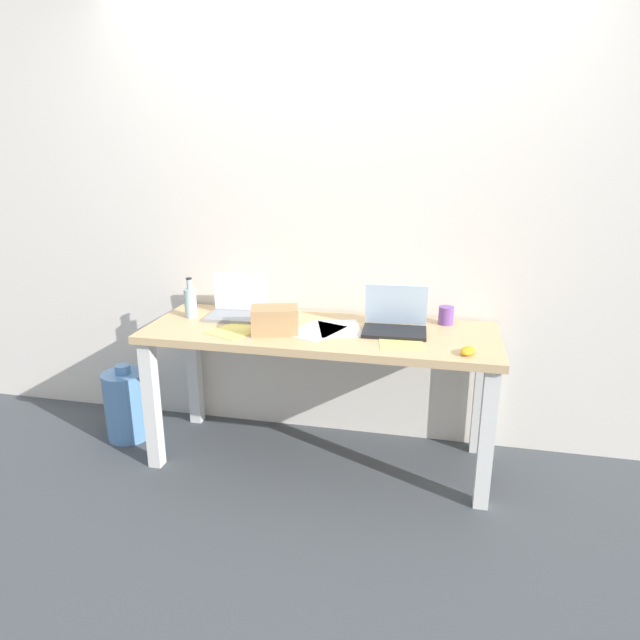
# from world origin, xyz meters

# --- Properties ---
(ground_plane) EXTENTS (8.00, 8.00, 0.00)m
(ground_plane) POSITION_xyz_m (0.00, 0.00, 0.00)
(ground_plane) COLOR #42474C
(back_wall) EXTENTS (5.20, 0.08, 2.60)m
(back_wall) POSITION_xyz_m (0.00, 0.38, 1.30)
(back_wall) COLOR silver
(back_wall) RESTS_ON ground
(desk) EXTENTS (1.82, 0.65, 0.75)m
(desk) POSITION_xyz_m (0.00, 0.00, 0.65)
(desk) COLOR tan
(desk) RESTS_ON ground
(laptop_left) EXTENTS (0.32, 0.23, 0.23)m
(laptop_left) POSITION_xyz_m (-0.50, 0.13, 0.81)
(laptop_left) COLOR gray
(laptop_left) RESTS_ON desk
(laptop_right) EXTENTS (0.33, 0.24, 0.23)m
(laptop_right) POSITION_xyz_m (0.38, 0.05, 0.81)
(laptop_right) COLOR black
(laptop_right) RESTS_ON desk
(beer_bottle) EXTENTS (0.07, 0.07, 0.22)m
(beer_bottle) POSITION_xyz_m (-0.75, 0.06, 0.84)
(beer_bottle) COLOR #99B7C1
(beer_bottle) RESTS_ON desk
(computer_mouse) EXTENTS (0.10, 0.12, 0.03)m
(computer_mouse) POSITION_xyz_m (0.74, -0.22, 0.77)
(computer_mouse) COLOR gold
(computer_mouse) RESTS_ON desk
(cardboard_box) EXTENTS (0.27, 0.22, 0.13)m
(cardboard_box) POSITION_xyz_m (-0.21, -0.10, 0.82)
(cardboard_box) COLOR tan
(cardboard_box) RESTS_ON desk
(coffee_mug) EXTENTS (0.08, 0.08, 0.09)m
(coffee_mug) POSITION_xyz_m (0.64, 0.23, 0.80)
(coffee_mug) COLOR #724799
(coffee_mug) RESTS_ON desk
(paper_sheet_near_back) EXTENTS (0.29, 0.34, 0.00)m
(paper_sheet_near_back) POSITION_xyz_m (0.10, 0.03, 0.76)
(paper_sheet_near_back) COLOR white
(paper_sheet_near_back) RESTS_ON desk
(paper_sheet_center) EXTENTS (0.30, 0.35, 0.00)m
(paper_sheet_center) POSITION_xyz_m (-0.02, -0.03, 0.76)
(paper_sheet_center) COLOR white
(paper_sheet_center) RESTS_ON desk
(paper_sheet_front_right) EXTENTS (0.26, 0.33, 0.00)m
(paper_sheet_front_right) POSITION_xyz_m (0.42, -0.08, 0.76)
(paper_sheet_front_right) COLOR #F4E06B
(paper_sheet_front_right) RESTS_ON desk
(paper_sheet_front_left) EXTENTS (0.31, 0.36, 0.00)m
(paper_sheet_front_left) POSITION_xyz_m (-0.41, -0.10, 0.76)
(paper_sheet_front_left) COLOR #F4E06B
(paper_sheet_front_left) RESTS_ON desk
(water_cooler_jug) EXTENTS (0.25, 0.25, 0.46)m
(water_cooler_jug) POSITION_xyz_m (-1.16, -0.01, 0.21)
(water_cooler_jug) COLOR #598CC6
(water_cooler_jug) RESTS_ON ground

